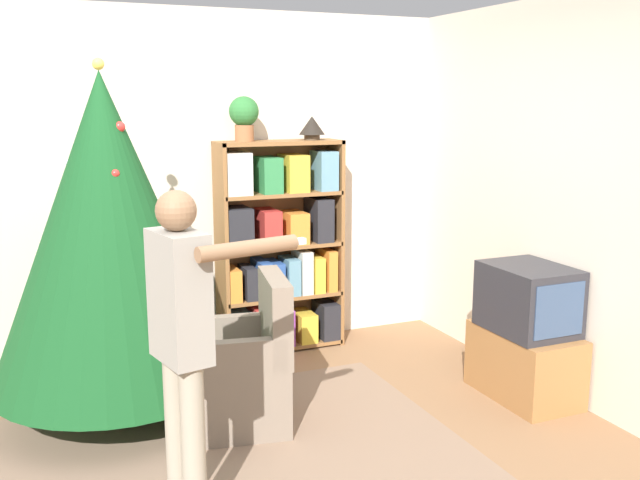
% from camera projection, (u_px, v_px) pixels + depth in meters
% --- Properties ---
extents(ground_plane, '(14.00, 14.00, 0.00)m').
position_uv_depth(ground_plane, '(312.00, 470.00, 3.79)').
color(ground_plane, '#846042').
extents(wall_back, '(8.00, 0.10, 2.60)m').
position_uv_depth(wall_back, '(206.00, 185.00, 5.44)').
color(wall_back, beige).
rests_on(wall_back, ground_plane).
extents(wall_right, '(0.10, 8.00, 2.60)m').
position_uv_depth(wall_right, '(610.00, 208.00, 4.29)').
color(wall_right, beige).
rests_on(wall_right, ground_plane).
extents(area_rug, '(2.79, 2.12, 0.01)m').
position_uv_depth(area_rug, '(217.00, 465.00, 3.85)').
color(area_rug, '#7F6651').
rests_on(area_rug, ground_plane).
extents(bookshelf, '(0.96, 0.32, 1.64)m').
position_uv_depth(bookshelf, '(280.00, 249.00, 5.52)').
color(bookshelf, brown).
rests_on(bookshelf, ground_plane).
extents(tv_stand, '(0.44, 0.72, 0.46)m').
position_uv_depth(tv_stand, '(524.00, 364.00, 4.70)').
color(tv_stand, '#996638').
rests_on(tv_stand, ground_plane).
extents(television, '(0.45, 0.58, 0.43)m').
position_uv_depth(television, '(528.00, 299.00, 4.61)').
color(television, '#28282D').
rests_on(television, tv_stand).
extents(game_remote, '(0.04, 0.12, 0.02)m').
position_uv_depth(game_remote, '(532.00, 342.00, 4.40)').
color(game_remote, white).
rests_on(game_remote, tv_stand).
extents(christmas_tree, '(1.48, 1.48, 2.18)m').
position_uv_depth(christmas_tree, '(108.00, 231.00, 4.30)').
color(christmas_tree, '#4C3323').
rests_on(christmas_tree, ground_plane).
extents(armchair, '(0.66, 0.65, 0.92)m').
position_uv_depth(armchair, '(245.00, 374.00, 4.27)').
color(armchair, '#7A6B5B').
rests_on(armchair, ground_plane).
extents(standing_person, '(0.69, 0.46, 1.56)m').
position_uv_depth(standing_person, '(183.00, 331.00, 3.20)').
color(standing_person, '#9E937F').
rests_on(standing_person, ground_plane).
extents(potted_plant, '(0.22, 0.22, 0.33)m').
position_uv_depth(potted_plant, '(244.00, 115.00, 5.22)').
color(potted_plant, '#935B38').
rests_on(potted_plant, bookshelf).
extents(table_lamp, '(0.20, 0.20, 0.18)m').
position_uv_depth(table_lamp, '(312.00, 126.00, 5.45)').
color(table_lamp, '#473828').
rests_on(table_lamp, bookshelf).
extents(book_pile_near_tree, '(0.21, 0.18, 0.08)m').
position_uv_depth(book_pile_near_tree, '(207.00, 417.00, 4.36)').
color(book_pile_near_tree, '#232328').
rests_on(book_pile_near_tree, ground_plane).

